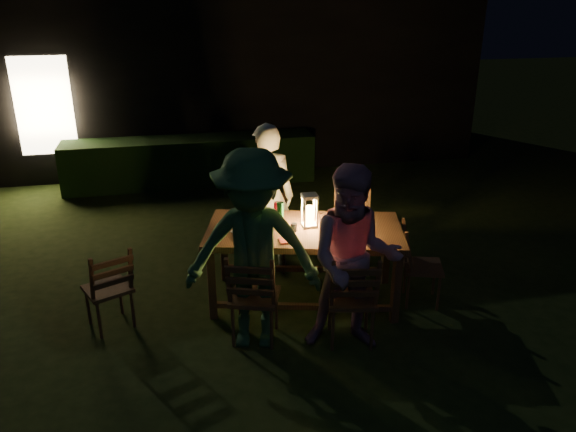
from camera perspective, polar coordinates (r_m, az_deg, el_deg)
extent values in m
plane|color=black|center=(6.50, -3.38, -6.67)|extent=(40.00, 40.00, 0.00)
cube|color=black|center=(11.98, -8.42, 14.44)|extent=(10.00, 4.00, 3.20)
cube|color=#FFE5B2|center=(10.21, -23.54, 10.21)|extent=(0.90, 0.06, 1.60)
cube|color=black|center=(9.79, -9.84, 5.52)|extent=(4.20, 0.70, 0.80)
cube|color=#4D3119|center=(5.79, 1.68, -1.54)|extent=(2.19, 1.47, 0.06)
cube|color=#4D3119|center=(5.70, -7.74, -7.03)|extent=(0.08, 0.08, 0.74)
cube|color=#4D3119|center=(6.42, -6.52, -3.49)|extent=(0.08, 0.08, 0.74)
cube|color=#4D3119|center=(5.68, 10.92, -7.33)|extent=(0.08, 0.08, 0.74)
cube|color=#4D3119|center=(6.40, 9.92, -3.75)|extent=(0.08, 0.08, 0.74)
cube|color=#4D3119|center=(5.30, -3.39, -8.18)|extent=(0.55, 0.54, 0.04)
cube|color=#4D3119|center=(5.00, -3.83, -6.48)|extent=(0.46, 0.28, 0.52)
cube|color=#4D3119|center=(5.29, 6.45, -8.34)|extent=(0.51, 0.50, 0.04)
cube|color=#4D3119|center=(4.99, 6.84, -6.66)|extent=(0.46, 0.23, 0.52)
cube|color=#4D3119|center=(6.62, -2.16, -1.40)|extent=(0.56, 0.54, 0.04)
cube|color=#4D3119|center=(6.70, -2.16, 1.66)|extent=(0.50, 0.25, 0.56)
cube|color=#4D3119|center=(6.64, 6.49, -1.87)|extent=(0.53, 0.52, 0.04)
cube|color=#4D3119|center=(6.71, 6.52, 0.94)|extent=(0.46, 0.26, 0.51)
cube|color=#4D3119|center=(6.07, 13.56, -5.03)|extent=(0.49, 0.51, 0.04)
cube|color=#4D3119|center=(5.94, 12.10, -2.76)|extent=(0.26, 0.43, 0.48)
cube|color=#4D3119|center=(5.76, -17.85, -7.06)|extent=(0.53, 0.52, 0.04)
cube|color=#4D3119|center=(5.50, -17.53, -5.44)|extent=(0.43, 0.29, 0.48)
imported|color=beige|center=(6.55, -2.16, 1.96)|extent=(0.72, 0.57, 1.75)
imported|color=#B27A91|center=(5.03, 6.71, -4.50)|extent=(0.99, 0.86, 1.76)
imported|color=#306133|center=(5.01, -3.60, -3.66)|extent=(1.36, 0.99, 1.89)
cube|color=white|center=(5.82, 2.18, -0.92)|extent=(0.15, 0.15, 0.03)
cube|color=white|center=(5.70, 2.23, 2.04)|extent=(0.16, 0.16, 0.03)
cylinder|color=#FF9E3F|center=(5.77, 2.20, 0.13)|extent=(0.09, 0.09, 0.18)
cylinder|color=white|center=(6.01, -3.54, -0.27)|extent=(0.25, 0.25, 0.01)
cylinder|color=white|center=(5.61, -3.98, -1.96)|extent=(0.25, 0.25, 0.01)
cylinder|color=white|center=(5.99, 6.02, -0.42)|extent=(0.25, 0.25, 0.01)
cylinder|color=white|center=(5.59, 6.27, -2.13)|extent=(0.25, 0.25, 0.01)
cylinder|color=#0F471E|center=(5.73, -0.80, 0.08)|extent=(0.07, 0.07, 0.28)
cube|color=red|center=(5.49, 0.07, -2.47)|extent=(0.18, 0.14, 0.01)
cube|color=red|center=(5.52, 7.36, -2.49)|extent=(0.18, 0.14, 0.01)
cube|color=black|center=(5.54, -4.79, -2.32)|extent=(0.14, 0.07, 0.01)
cylinder|color=#886244|center=(7.70, -2.91, 3.26)|extent=(0.50, 0.50, 0.04)
cylinder|color=#886244|center=(7.81, -2.87, 1.01)|extent=(0.06, 0.06, 0.65)
cylinder|color=#A5A8AD|center=(7.66, -2.93, 4.18)|extent=(0.30, 0.30, 0.22)
cylinder|color=#0F471E|center=(7.60, -3.26, 4.42)|extent=(0.07, 0.07, 0.32)
cylinder|color=#0F471E|center=(7.69, -2.62, 4.65)|extent=(0.07, 0.07, 0.32)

